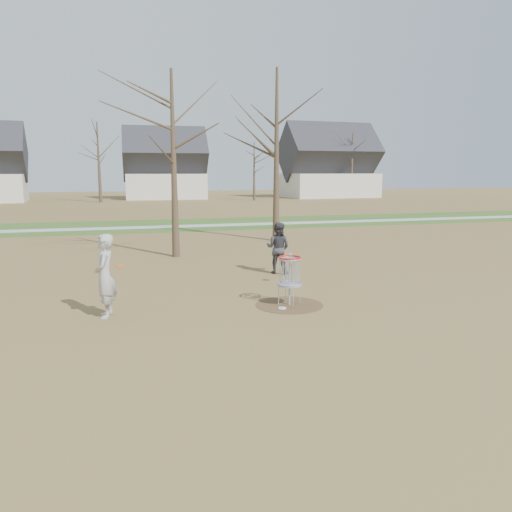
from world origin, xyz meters
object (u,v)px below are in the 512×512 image
Objects in this scene: player_throwing at (278,248)px; disc_golf_basket at (290,271)px; disc_grounded at (282,308)px; player_standing at (105,276)px.

player_throwing is 1.32× the size of disc_golf_basket.
disc_grounded is 0.99m from disc_golf_basket.
player_throwing is 4.67m from disc_grounded.
player_throwing reaches higher than disc_golf_basket.
player_standing is at bearing 177.94° from disc_golf_basket.
player_throwing is (5.67, 3.92, -0.13)m from player_standing.
disc_golf_basket is (0.30, 0.30, 0.89)m from disc_grounded.
disc_golf_basket reaches higher than disc_grounded.
player_throwing is 8.11× the size of disc_grounded.
player_throwing is at bearing 73.20° from disc_grounded.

